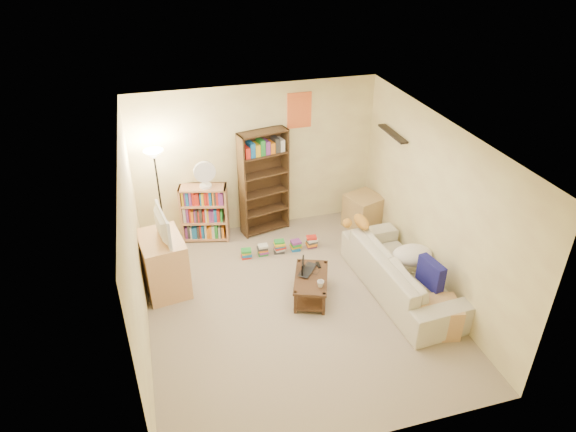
{
  "coord_description": "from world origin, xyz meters",
  "views": [
    {
      "loc": [
        -1.62,
        -5.34,
        4.71
      ],
      "look_at": [
        0.08,
        0.66,
        1.05
      ],
      "focal_mm": 32.0,
      "sensor_mm": 36.0,
      "label": 1
    }
  ],
  "objects": [
    {
      "name": "television",
      "position": [
        -1.7,
        0.86,
        1.07
      ],
      "size": [
        0.76,
        0.32,
        0.42
      ],
      "primitive_type": "imported",
      "rotation": [
        0.0,
        0.0,
        1.72
      ],
      "color": "black",
      "rests_on": "tv_stand"
    },
    {
      "name": "end_cabinet",
      "position": [
        1.6,
        -1.01,
        0.23
      ],
      "size": [
        0.63,
        0.56,
        0.45
      ],
      "primitive_type": "cube",
      "rotation": [
        0.0,
        0.0,
        -0.21
      ],
      "color": "tan",
      "rests_on": "ground"
    },
    {
      "name": "coffee_table",
      "position": [
        0.26,
        0.09,
        0.22
      ],
      "size": [
        0.71,
        0.92,
        0.36
      ],
      "rotation": [
        0.0,
        0.0,
        -0.36
      ],
      "color": "#432B19",
      "rests_on": "ground"
    },
    {
      "name": "tv_stand",
      "position": [
        -1.7,
        0.86,
        0.43
      ],
      "size": [
        0.69,
        0.88,
        0.86
      ],
      "primitive_type": "cube",
      "rotation": [
        0.0,
        0.0,
        0.15
      ],
      "color": "tan",
      "rests_on": "ground"
    },
    {
      "name": "short_bookshelf",
      "position": [
        -0.95,
        2.05,
        0.49
      ],
      "size": [
        0.81,
        0.48,
        0.98
      ],
      "rotation": [
        0.0,
        0.0,
        -0.24
      ],
      "color": "tan",
      "rests_on": "ground"
    },
    {
      "name": "sofa",
      "position": [
        1.55,
        -0.13,
        0.33
      ],
      "size": [
        2.35,
        1.17,
        0.65
      ],
      "primitive_type": "imported",
      "rotation": [
        0.0,
        0.0,
        1.64
      ],
      "color": "beige",
      "rests_on": "ground"
    },
    {
      "name": "tabby_cat",
      "position": [
        1.21,
        0.71,
        0.74
      ],
      "size": [
        0.52,
        0.21,
        0.18
      ],
      "color": "#BF7C28",
      "rests_on": "sofa"
    },
    {
      "name": "laptop_screen",
      "position": [
        0.18,
        0.23,
        0.47
      ],
      "size": [
        0.11,
        0.26,
        0.18
      ],
      "primitive_type": "cube",
      "rotation": [
        0.0,
        0.0,
        -0.36
      ],
      "color": "white",
      "rests_on": "laptop"
    },
    {
      "name": "cream_blanket",
      "position": [
        1.71,
        -0.07,
        0.56
      ],
      "size": [
        0.6,
        0.43,
        0.26
      ],
      "primitive_type": "ellipsoid",
      "color": "silver",
      "rests_on": "sofa"
    },
    {
      "name": "side_table",
      "position": [
        1.72,
        1.67,
        0.3
      ],
      "size": [
        0.68,
        0.68,
        0.61
      ],
      "primitive_type": "cube",
      "rotation": [
        0.0,
        0.0,
        0.33
      ],
      "color": "tan",
      "rests_on": "ground"
    },
    {
      "name": "laptop",
      "position": [
        0.29,
        0.19,
        0.38
      ],
      "size": [
        0.62,
        0.62,
        0.03
      ],
      "primitive_type": "imported",
      "rotation": [
        0.0,
        0.0,
        0.88
      ],
      "color": "black",
      "rests_on": "coffee_table"
    },
    {
      "name": "book_stacks",
      "position": [
        0.15,
        1.31,
        0.09
      ],
      "size": [
        1.27,
        0.14,
        0.22
      ],
      "color": "red",
      "rests_on": "ground"
    },
    {
      "name": "room",
      "position": [
        0.0,
        0.01,
        1.62
      ],
      "size": [
        4.5,
        4.54,
        2.52
      ],
      "color": "tan",
      "rests_on": "ground"
    },
    {
      "name": "mug",
      "position": [
        0.31,
        -0.15,
        0.41
      ],
      "size": [
        0.12,
        0.12,
        0.09
      ],
      "primitive_type": "imported",
      "rotation": [
        0.0,
        0.0,
        -0.13
      ],
      "color": "silver",
      "rests_on": "coffee_table"
    },
    {
      "name": "tall_bookshelf",
      "position": [
        0.07,
        2.05,
        0.95
      ],
      "size": [
        0.85,
        0.44,
        1.8
      ],
      "rotation": [
        0.0,
        0.0,
        0.22
      ],
      "color": "#46311B",
      "rests_on": "ground"
    },
    {
      "name": "desk_fan",
      "position": [
        -0.89,
        2.0,
        1.21
      ],
      "size": [
        0.35,
        0.2,
        0.45
      ],
      "color": "white",
      "rests_on": "short_bookshelf"
    },
    {
      "name": "floor_lamp",
      "position": [
        -1.62,
        1.88,
        1.4
      ],
      "size": [
        0.3,
        0.3,
        1.75
      ],
      "color": "black",
      "rests_on": "ground"
    },
    {
      "name": "tv_remote",
      "position": [
        0.44,
        0.32,
        0.37
      ],
      "size": [
        0.05,
        0.15,
        0.02
      ],
      "primitive_type": "cube",
      "rotation": [
        0.0,
        0.0,
        -0.06
      ],
      "color": "black",
      "rests_on": "coffee_table"
    },
    {
      "name": "navy_pillow",
      "position": [
        1.69,
        -0.61,
        0.62
      ],
      "size": [
        0.2,
        0.45,
        0.39
      ],
      "primitive_type": "cube",
      "rotation": [
        0.0,
        0.0,
        1.74
      ],
      "color": "navy",
      "rests_on": "sofa"
    }
  ]
}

